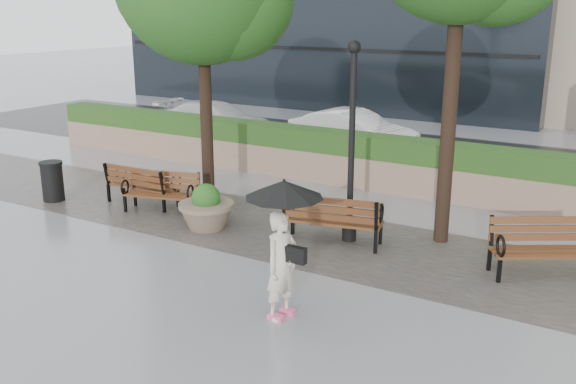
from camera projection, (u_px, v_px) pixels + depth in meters
The scene contains 14 objects.
ground at pixel (264, 303), 10.00m from camera, with size 100.00×100.00×0.00m, color gray.
cobble_strip at pixel (348, 244), 12.47m from camera, with size 28.00×3.20×0.01m, color #383330.
hedge_wall at pixel (420, 168), 15.58m from camera, with size 24.00×0.80×1.35m.
asphalt_street at pixel (465, 162), 19.06m from camera, with size 40.00×7.00×0.00m, color black.
bench_0 at pixel (143, 193), 14.87m from camera, with size 1.79×0.74×0.95m.
bench_1 at pixel (162, 201), 14.35m from camera, with size 1.77×1.08×0.89m.
bench_2 at pixel (332, 229), 12.40m from camera, with size 1.99×1.14×1.01m.
bench_3 at pixel (546, 260), 10.92m from camera, with size 1.94×1.59×0.99m.
planter_left at pixel (206, 211), 13.24m from camera, with size 1.15×1.15×0.96m.
trash_bin at pixel (53, 182), 15.13m from camera, with size 0.54×0.54×0.90m, color black.
lamppost at pixel (351, 157), 12.20m from camera, with size 0.28×0.28×3.86m.
car_left at pixel (216, 120), 22.32m from camera, with size 1.76×4.33×1.26m, color silver.
car_right at pixel (354, 132), 19.96m from camera, with size 1.43×4.11×1.35m, color silver.
pedestrian at pixel (283, 236), 9.22m from camera, with size 1.14×1.14×2.09m.
Camera 1 is at (5.00, -7.63, 4.46)m, focal length 40.00 mm.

